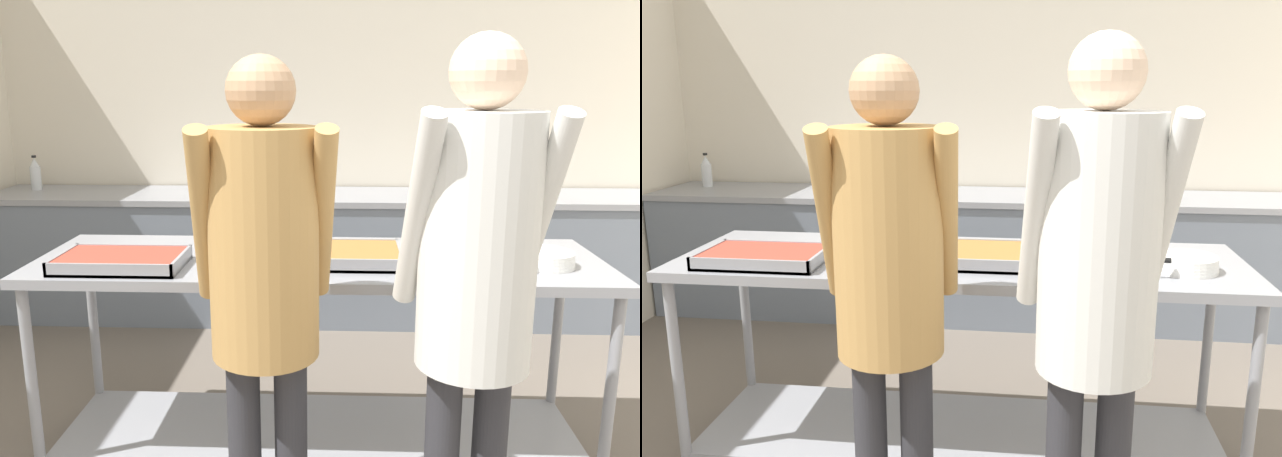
{
  "view_description": "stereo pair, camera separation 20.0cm",
  "coord_description": "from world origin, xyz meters",
  "views": [
    {
      "loc": [
        0.09,
        -1.04,
        1.63
      ],
      "look_at": [
        -0.02,
        1.55,
        1.03
      ],
      "focal_mm": 35.0,
      "sensor_mm": 36.0,
      "label": 1
    },
    {
      "loc": [
        0.28,
        -1.03,
        1.63
      ],
      "look_at": [
        -0.02,
        1.55,
        1.03
      ],
      "focal_mm": 35.0,
      "sensor_mm": 36.0,
      "label": 2
    }
  ],
  "objects": [
    {
      "name": "wall_rear",
      "position": [
        0.0,
        3.6,
        1.32
      ],
      "size": [
        4.97,
        0.06,
        2.65
      ],
      "color": "beige",
      "rests_on": "ground_plane"
    },
    {
      "name": "guest_serving_left",
      "position": [
        0.47,
        0.71,
        1.1
      ],
      "size": [
        0.47,
        0.39,
        1.77
      ],
      "color": "#2D2D33",
      "rests_on": "ground_plane"
    },
    {
      "name": "water_bottle",
      "position": [
        -2.14,
        3.31,
        1.0
      ],
      "size": [
        0.07,
        0.07,
        0.25
      ],
      "color": "silver",
      "rests_on": "back_counter"
    },
    {
      "name": "serving_tray_greens",
      "position": [
        0.1,
        1.4,
        0.95
      ],
      "size": [
        0.43,
        0.34,
        0.05
      ],
      "color": "gray",
      "rests_on": "serving_counter"
    },
    {
      "name": "guest_serving_right",
      "position": [
        -0.17,
        0.82,
        1.07
      ],
      "size": [
        0.47,
        0.38,
        1.72
      ],
      "color": "#2D2D33",
      "rests_on": "ground_plane"
    },
    {
      "name": "back_counter",
      "position": [
        -0.0,
        3.23,
        0.45
      ],
      "size": [
        4.81,
        0.65,
        0.89
      ],
      "color": "slate",
      "rests_on": "ground_plane"
    },
    {
      "name": "serving_tray_vegetables",
      "position": [
        -0.79,
        1.28,
        0.95
      ],
      "size": [
        0.49,
        0.3,
        0.05
      ],
      "color": "gray",
      "rests_on": "serving_counter"
    },
    {
      "name": "serving_counter",
      "position": [
        -0.02,
        1.45,
        0.63
      ],
      "size": [
        2.33,
        0.71,
        0.93
      ],
      "color": "gray",
      "rests_on": "ground_plane"
    },
    {
      "name": "plate_stack",
      "position": [
        0.87,
        1.36,
        0.96
      ],
      "size": [
        0.24,
        0.24,
        0.06
      ],
      "color": "white",
      "rests_on": "serving_counter"
    },
    {
      "name": "serving_tray_roast",
      "position": [
        -0.33,
        1.63,
        0.95
      ],
      "size": [
        0.36,
        0.31,
        0.05
      ],
      "color": "gray",
      "rests_on": "serving_counter"
    },
    {
      "name": "sauce_pan",
      "position": [
        0.53,
        1.25,
        0.97
      ],
      "size": [
        0.37,
        0.23,
        0.08
      ],
      "color": "gray",
      "rests_on": "serving_counter"
    }
  ]
}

